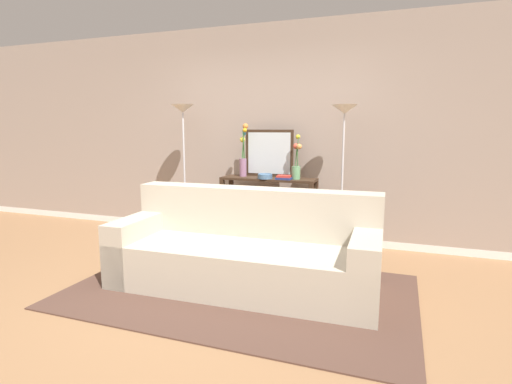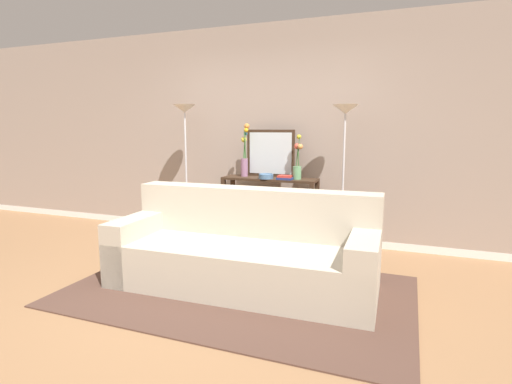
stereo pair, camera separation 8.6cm
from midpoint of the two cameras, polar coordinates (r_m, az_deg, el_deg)
ground_plane at (r=3.63m, az=-9.69°, el=-14.79°), size 16.00×16.00×0.02m
back_wall at (r=5.29m, az=1.53°, el=8.24°), size 12.00×0.15×2.75m
area_rug at (r=3.70m, az=-3.04°, el=-13.90°), size 3.01×1.84×0.01m
couch at (r=3.74m, az=-2.11°, el=-8.67°), size 2.42×0.99×0.88m
console_table at (r=4.94m, az=1.28°, el=-1.15°), size 1.17×0.33×0.85m
floor_lamp_left at (r=5.25m, az=-10.77°, el=8.07°), size 0.28×0.28×1.74m
floor_lamp_right at (r=4.57m, az=11.81°, el=7.51°), size 0.28×0.28×1.70m
wall_mirror at (r=5.01m, az=1.39°, el=5.54°), size 0.62×0.02×0.58m
vase_tall_flowers at (r=5.03m, az=-2.30°, el=5.22°), size 0.12×0.11×0.66m
vase_short_flowers at (r=4.77m, az=5.28°, el=4.23°), size 0.12×0.12×0.53m
fruit_bowl at (r=4.81m, az=0.78°, el=2.27°), size 0.18×0.18×0.06m
book_stack at (r=4.75m, az=3.51°, el=2.08°), size 0.19×0.16×0.05m
book_row_under_console at (r=5.16m, az=-1.84°, el=-6.58°), size 0.38×0.17×0.13m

